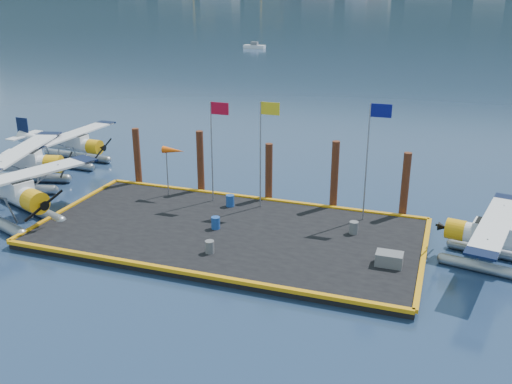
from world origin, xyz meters
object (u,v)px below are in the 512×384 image
Objects in this scene: seaplane_d at (501,242)px; drum_3 at (210,247)px; seaplane_a at (12,194)px; piling_0 at (137,159)px; seaplane_c at (71,146)px; flagpole_yellow at (264,139)px; drum_0 at (216,223)px; piling_3 at (334,177)px; piling_1 at (200,164)px; drum_2 at (354,228)px; drum_5 at (230,201)px; piling_2 at (269,174)px; piling_4 at (405,187)px; crate at (389,259)px; windsock at (173,152)px; flagpole_blue at (372,145)px; flagpole_red at (215,136)px; seaplane_b at (18,166)px.

drum_3 is at bearing 117.62° from seaplane_d.
seaplane_a is 8.15m from piling_0.
seaplane_c is 1.42× the size of flagpole_yellow.
flagpole_yellow is at bearing 69.54° from drum_0.
piling_3 reaches higher than piling_0.
drum_0 is at bearing 64.04° from seaplane_c.
piling_1 reaches higher than drum_0.
drum_5 is at bearing 168.61° from drum_2.
seaplane_c is at bearing 169.33° from piling_2.
drum_3 is at bearing -135.55° from piling_4.
seaplane_a reaches higher than seaplane_c.
crate is (8.38, 1.53, -0.00)m from drum_3.
windsock reaches higher than seaplane_d.
piling_0 is 1.05× the size of piling_2.
piling_3 reaches higher than seaplane_c.
flagpole_blue is (5.99, -0.00, 0.17)m from flagpole_yellow.
piling_1 is (-10.70, 1.60, -2.59)m from flagpole_blue.
drum_5 is 3.77m from piling_1.
drum_3 is 0.50× the size of crate.
drum_3 is at bearing -63.17° from piling_1.
flagpole_yellow reaches higher than piling_2.
seaplane_d is at bearing -11.20° from piling_0.
piling_1 reaches higher than piling_4.
windsock is at bearing -24.73° from piling_0.
seaplane_a is 2.47× the size of piling_4.
drum_2 is 3.73m from crate.
flagpole_red is at bearing -171.57° from piling_4.
drum_3 is 10.11m from flagpole_blue.
piling_4 is (-4.89, 4.33, 0.69)m from seaplane_d.
flagpole_blue is 15.51m from piling_0.
piling_1 is at bearing 143.00° from drum_5.
drum_0 is 0.11× the size of flagpole_yellow.
seaplane_a is 1.65× the size of flagpole_red.
flagpole_red reaches higher than seaplane_a.
flagpole_blue is 1.55× the size of piling_1.
seaplane_d is 12.89× the size of drum_0.
seaplane_c is at bearing 156.79° from windsock.
flagpole_red reaches higher than drum_3.
seaplane_d is 14.76m from drum_5.
flagpole_red reaches higher than seaplane_b.
flagpole_yellow is (13.09, 5.55, 2.95)m from seaplane_a.
piling_4 is (13.53, 1.60, -1.23)m from windsock.
drum_0 is 6.48m from piling_1.
crate is at bearing -58.89° from piling_3.
piling_2 is at bearing 29.80° from flagpole_red.
seaplane_a is 1.60× the size of flagpole_yellow.
seaplane_c is at bearing 160.58° from drum_5.
flagpole_red is at bearing 166.75° from drum_2.
seaplane_a is at bearing -150.96° from piling_2.
flagpole_yellow is (-7.82, 5.06, 3.80)m from crate.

